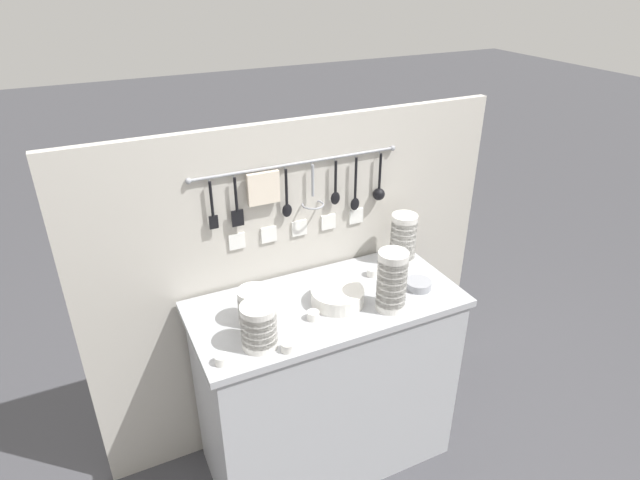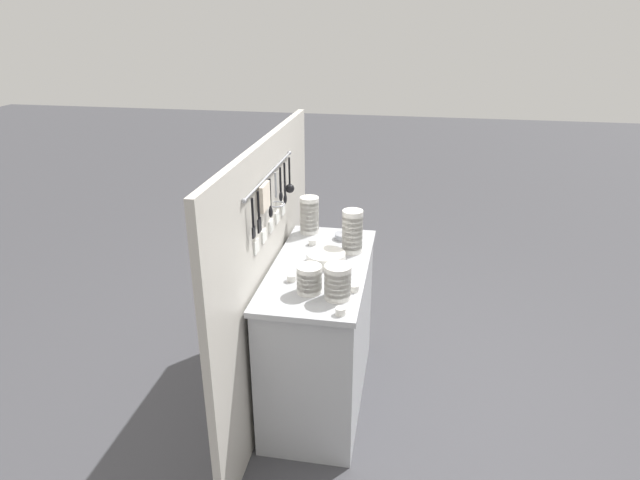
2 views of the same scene
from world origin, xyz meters
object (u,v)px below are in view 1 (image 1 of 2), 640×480
Objects in this scene: bowl_stack_nested_right at (254,305)px; cup_beside_plates at (372,272)px; plate_stack at (338,296)px; cup_front_left at (313,315)px; cup_edge_far at (288,347)px; cup_edge_near at (269,296)px; cup_centre at (222,360)px; bowl_stack_back_corner at (392,281)px; steel_mixing_bowl at (418,285)px; bowl_stack_tall_left at (259,326)px; bowl_stack_wide_centre at (403,238)px.

bowl_stack_nested_right reaches higher than cup_beside_plates.
cup_front_left is (-0.14, -0.06, -0.01)m from plate_stack.
plate_stack is 0.36m from cup_edge_far.
cup_edge_near is (-0.25, 0.14, -0.01)m from plate_stack.
bowl_stack_back_corner is at bearing 2.62° from cup_centre.
bowl_stack_nested_right is at bearing 44.95° from cup_centre.
bowl_stack_back_corner reaches higher than cup_edge_near.
steel_mixing_bowl is 2.28× the size of cup_front_left.
bowl_stack_nested_right is 0.60m from cup_beside_plates.
bowl_stack_nested_right is 0.24m from cup_edge_far.
cup_beside_plates is 0.83m from cup_centre.
steel_mixing_bowl is at bearing -8.13° from plate_stack.
plate_stack is at bearing 144.47° from bowl_stack_back_corner.
cup_edge_far is at bearing -171.81° from bowl_stack_back_corner.
cup_edge_near is at bearing 147.70° from bowl_stack_back_corner.
bowl_stack_tall_left is 1.56× the size of steel_mixing_bowl.
steel_mixing_bowl is 0.22m from cup_beside_plates.
bowl_stack_wide_centre is 0.92× the size of bowl_stack_back_corner.
plate_stack is at bearing -29.86° from cup_edge_near.
bowl_stack_wide_centre reaches higher than cup_front_left.
bowl_stack_tall_left is at bearing 137.83° from cup_edge_far.
bowl_stack_back_corner reaches higher than bowl_stack_nested_right.
bowl_stack_back_corner reaches higher than steel_mixing_bowl.
bowl_stack_nested_right is at bearing 173.38° from steel_mixing_bowl.
bowl_stack_tall_left is at bearing -117.30° from cup_edge_near.
bowl_stack_wide_centre is 0.69m from cup_edge_near.
plate_stack is 0.37m from steel_mixing_bowl.
bowl_stack_wide_centre is at bearing 20.18° from bowl_stack_tall_left.
bowl_stack_nested_right is 0.16m from cup_edge_near.
plate_stack is (0.39, 0.12, -0.06)m from bowl_stack_tall_left.
bowl_stack_back_corner is at bearing -35.53° from plate_stack.
steel_mixing_bowl is 2.28× the size of cup_beside_plates.
cup_front_left is (-0.32, 0.07, -0.11)m from bowl_stack_back_corner.
cup_edge_near is at bearing -176.99° from bowl_stack_wide_centre.
cup_front_left is at bearing 13.79° from cup_centre.
bowl_stack_nested_right reaches higher than plate_stack.
cup_centre is 1.00× the size of cup_edge_far.
bowl_stack_tall_left is at bearing 179.60° from bowl_stack_back_corner.
plate_stack is at bearing 16.38° from cup_centre.
cup_edge_near and cup_centre have the same top height.
bowl_stack_wide_centre reaches higher than cup_edge_near.
plate_stack is 4.45× the size of cup_front_left.
cup_centre is at bearing -173.31° from steel_mixing_bowl.
plate_stack is at bearing 23.43° from cup_front_left.
steel_mixing_bowl and cup_beside_plates have the same top height.
cup_centre is at bearing -166.21° from cup_front_left.
plate_stack is (0.35, -0.03, -0.04)m from bowl_stack_nested_right.
cup_edge_far is (-0.54, -0.32, 0.00)m from cup_beside_plates.
steel_mixing_bowl is (0.37, -0.05, -0.01)m from plate_stack.
bowl_stack_wide_centre is at bearing 16.21° from cup_beside_plates.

